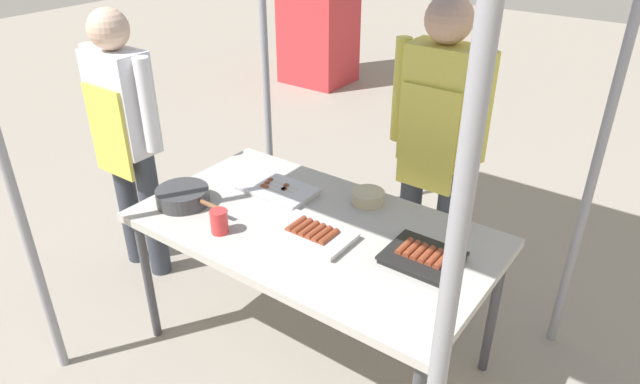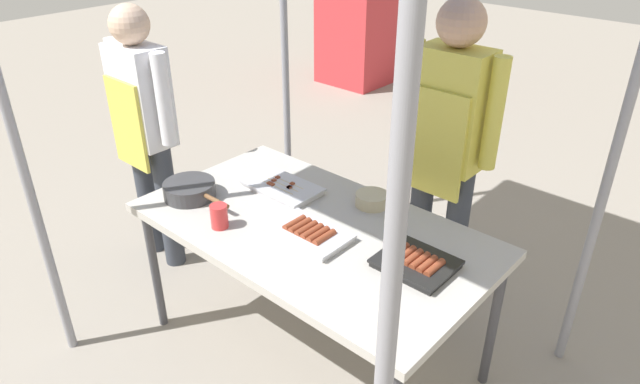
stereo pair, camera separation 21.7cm
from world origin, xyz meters
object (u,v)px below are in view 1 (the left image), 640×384
object	(u,v)px
condiment_bowl	(368,197)
stall_table	(313,236)
drink_cup_near_edge	(219,222)
tray_meat_skewers	(277,189)
tray_grilled_sausages	(312,234)
vendor_woman	(437,133)
tray_pork_links	(423,257)
cooking_wok	(183,196)
neighbor_stall_left	(318,8)
customer_nearby	(125,128)

from	to	relation	value
condiment_bowl	stall_table	bearing A→B (deg)	-105.24
drink_cup_near_edge	stall_table	bearing A→B (deg)	43.18
tray_meat_skewers	drink_cup_near_edge	world-z (taller)	drink_cup_near_edge
tray_grilled_sausages	vendor_woman	distance (m)	0.88
vendor_woman	drink_cup_near_edge	bearing A→B (deg)	64.06
tray_pork_links	drink_cup_near_edge	size ratio (longest dim) A/B	2.72
cooking_wok	vendor_woman	world-z (taller)	vendor_woman
stall_table	tray_pork_links	world-z (taller)	tray_pork_links
tray_meat_skewers	neighbor_stall_left	bearing A→B (deg)	123.28
drink_cup_near_edge	tray_grilled_sausages	bearing A→B (deg)	29.65
stall_table	tray_grilled_sausages	world-z (taller)	tray_grilled_sausages
tray_grilled_sausages	drink_cup_near_edge	world-z (taller)	drink_cup_near_edge
tray_grilled_sausages	vendor_woman	xyz separation A→B (m)	(0.15, 0.84, 0.22)
customer_nearby	stall_table	bearing A→B (deg)	0.50
drink_cup_near_edge	customer_nearby	xyz separation A→B (m)	(-0.97, 0.27, 0.11)
tray_pork_links	cooking_wok	size ratio (longest dim) A/B	0.72
tray_meat_skewers	customer_nearby	size ratio (longest dim) A/B	0.25
stall_table	neighbor_stall_left	world-z (taller)	neighbor_stall_left
neighbor_stall_left	condiment_bowl	bearing A→B (deg)	-50.60
neighbor_stall_left	tray_grilled_sausages	bearing A→B (deg)	-54.18
stall_table	tray_grilled_sausages	xyz separation A→B (m)	(0.05, -0.08, 0.07)
condiment_bowl	neighbor_stall_left	bearing A→B (deg)	129.40
stall_table	vendor_woman	world-z (taller)	vendor_woman
tray_grilled_sausages	tray_meat_skewers	bearing A→B (deg)	150.03
tray_pork_links	vendor_woman	distance (m)	0.81
cooking_wok	vendor_woman	size ratio (longest dim) A/B	0.25
condiment_bowl	drink_cup_near_edge	bearing A→B (deg)	-122.76
cooking_wok	vendor_woman	distance (m)	1.28
vendor_woman	tray_pork_links	bearing A→B (deg)	113.24
stall_table	drink_cup_near_edge	world-z (taller)	drink_cup_near_edge
condiment_bowl	vendor_woman	distance (m)	0.50
tray_meat_skewers	condiment_bowl	size ratio (longest dim) A/B	2.45
stall_table	tray_pork_links	distance (m)	0.52
stall_table	customer_nearby	world-z (taller)	customer_nearby
stall_table	customer_nearby	distance (m)	1.29
condiment_bowl	drink_cup_near_edge	size ratio (longest dim) A/B	1.43
tray_meat_skewers	cooking_wok	world-z (taller)	cooking_wok
tray_meat_skewers	cooking_wok	size ratio (longest dim) A/B	0.93
tray_grilled_sausages	neighbor_stall_left	bearing A→B (deg)	125.82
tray_grilled_sausages	stall_table	bearing A→B (deg)	123.77
customer_nearby	neighbor_stall_left	world-z (taller)	neighbor_stall_left
condiment_bowl	vendor_woman	xyz separation A→B (m)	(0.12, 0.44, 0.21)
tray_pork_links	vendor_woman	xyz separation A→B (m)	(-0.31, 0.71, 0.22)
drink_cup_near_edge	vendor_woman	size ratio (longest dim) A/B	0.07
neighbor_stall_left	drink_cup_near_edge	bearing A→B (deg)	-59.37
tray_meat_skewers	neighbor_stall_left	size ratio (longest dim) A/B	0.23
tray_grilled_sausages	tray_meat_skewers	world-z (taller)	tray_grilled_sausages
tray_meat_skewers	stall_table	bearing A→B (deg)	-23.14
tray_grilled_sausages	customer_nearby	xyz separation A→B (m)	(-1.32, 0.07, 0.14)
stall_table	condiment_bowl	size ratio (longest dim) A/B	10.28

